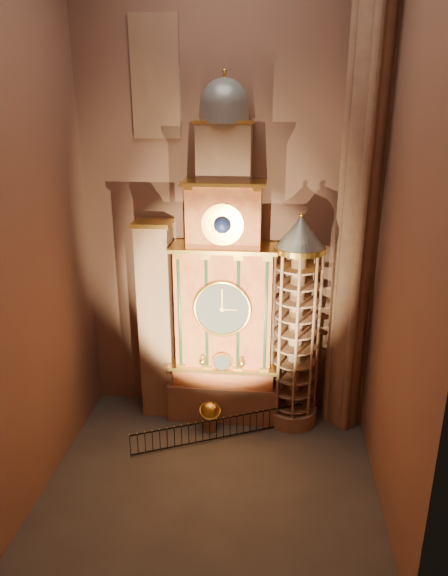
# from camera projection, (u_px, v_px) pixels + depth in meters

# --- Properties ---
(floor) EXTENTS (14.00, 14.00, 0.00)m
(floor) POSITION_uv_depth(u_px,v_px,m) (213.00, 476.00, 22.42)
(floor) COLOR #383330
(floor) RESTS_ON ground
(wall_back) EXTENTS (22.00, 0.00, 22.00)m
(wall_back) POSITION_uv_depth(u_px,v_px,m) (227.00, 202.00, 24.42)
(wall_back) COLOR brown
(wall_back) RESTS_ON floor
(wall_left) EXTENTS (0.00, 22.00, 22.00)m
(wall_left) POSITION_uv_depth(u_px,v_px,m) (28.00, 225.00, 19.47)
(wall_left) COLOR brown
(wall_left) RESTS_ON floor
(wall_right) EXTENTS (0.00, 22.00, 22.00)m
(wall_right) POSITION_uv_depth(u_px,v_px,m) (407.00, 234.00, 18.11)
(wall_right) COLOR brown
(wall_right) RESTS_ON floor
(astronomical_clock) EXTENTS (5.60, 2.41, 16.70)m
(astronomical_clock) POSITION_uv_depth(u_px,v_px,m) (224.00, 294.00, 24.88)
(astronomical_clock) COLOR #8C634C
(astronomical_clock) RESTS_ON floor
(portrait_tower) EXTENTS (1.80, 1.60, 10.20)m
(portrait_tower) POSITION_uv_depth(u_px,v_px,m) (157.00, 320.00, 25.73)
(portrait_tower) COLOR #8C634C
(portrait_tower) RESTS_ON floor
(stair_turret) EXTENTS (2.50, 2.50, 10.80)m
(stair_turret) POSITION_uv_depth(u_px,v_px,m) (296.00, 326.00, 24.76)
(stair_turret) COLOR #8C634C
(stair_turret) RESTS_ON floor
(gothic_pier) EXTENTS (2.04, 2.04, 22.00)m
(gothic_pier) POSITION_uv_depth(u_px,v_px,m) (360.00, 208.00, 22.90)
(gothic_pier) COLOR #8C634C
(gothic_pier) RESTS_ON floor
(stained_glass_window) EXTENTS (2.20, 0.14, 5.20)m
(stained_glass_window) POSITION_uv_depth(u_px,v_px,m) (155.00, 78.00, 22.84)
(stained_glass_window) COLOR navy
(stained_glass_window) RESTS_ON wall_back
(celestial_globe) EXTENTS (1.24, 1.20, 1.53)m
(celestial_globe) POSITION_uv_depth(u_px,v_px,m) (210.00, 414.00, 25.40)
(celestial_globe) COLOR #8C634C
(celestial_globe) RESTS_ON floor
(iron_railing) EXTENTS (7.92, 3.53, 1.11)m
(iron_railing) POSITION_uv_depth(u_px,v_px,m) (220.00, 429.00, 24.73)
(iron_railing) COLOR black
(iron_railing) RESTS_ON floor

